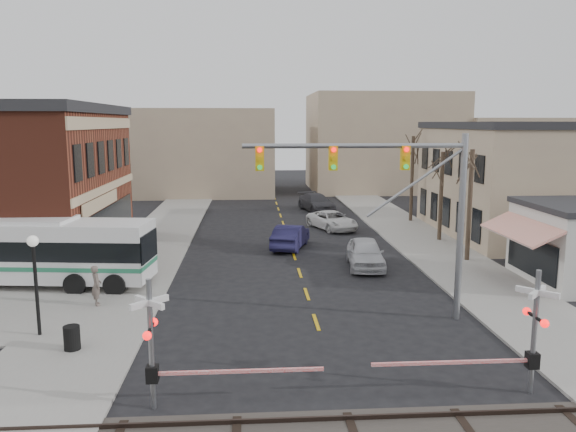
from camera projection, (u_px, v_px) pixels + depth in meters
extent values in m
plane|color=black|center=(322.00, 340.00, 21.99)|extent=(160.00, 160.00, 0.00)
cube|color=gray|center=(158.00, 239.00, 41.03)|extent=(5.00, 60.00, 0.12)
cube|color=gray|center=(413.00, 235.00, 42.30)|extent=(5.00, 60.00, 0.12)
cube|color=#2D231E|center=(349.00, 418.00, 15.98)|extent=(160.00, 0.08, 0.14)
cube|color=tan|center=(108.00, 187.00, 36.23)|extent=(0.10, 15.00, 0.50)
cube|color=tan|center=(104.00, 123.00, 35.56)|extent=(0.10, 15.00, 0.70)
cube|color=black|center=(110.00, 225.00, 36.64)|extent=(0.08, 13.00, 2.60)
cube|color=red|center=(519.00, 229.00, 29.13)|extent=(1.68, 6.00, 0.87)
cylinder|color=#382B21|center=(470.00, 205.00, 33.93)|extent=(0.28, 0.28, 6.75)
cylinder|color=#382B21|center=(441.00, 196.00, 39.89)|extent=(0.28, 0.28, 6.30)
cylinder|color=#382B21|center=(412.00, 179.00, 47.70)|extent=(0.28, 0.28, 7.20)
cube|color=silver|center=(22.00, 250.00, 28.99)|extent=(13.52, 4.41, 2.98)
cube|color=black|center=(22.00, 246.00, 28.95)|extent=(13.56, 4.46, 1.00)
cube|color=#287A55|center=(23.00, 262.00, 29.10)|extent=(13.56, 4.46, 0.22)
cylinder|color=black|center=(24.00, 276.00, 29.21)|extent=(1.44, 2.99, 1.11)
cylinder|color=gray|center=(461.00, 228.00, 23.78)|extent=(0.28, 0.28, 8.00)
cylinder|color=gray|center=(355.00, 146.00, 22.90)|extent=(9.21, 0.20, 0.20)
cube|color=gold|center=(405.00, 158.00, 23.12)|extent=(0.35, 0.30, 1.00)
cube|color=gold|center=(333.00, 158.00, 22.92)|extent=(0.35, 0.30, 1.00)
cube|color=gold|center=(260.00, 158.00, 22.72)|extent=(0.35, 0.30, 1.00)
cylinder|color=gray|center=(151.00, 345.00, 16.42)|extent=(0.16, 0.16, 4.00)
cube|color=silver|center=(149.00, 302.00, 16.21)|extent=(1.00, 1.00, 0.18)
cube|color=silver|center=(149.00, 302.00, 16.21)|extent=(1.00, 1.00, 0.18)
sphere|color=#FF0C0C|center=(147.00, 336.00, 15.80)|extent=(0.26, 0.26, 0.26)
sphere|color=#FF0C0C|center=(154.00, 322.00, 16.88)|extent=(0.26, 0.26, 0.26)
cube|color=black|center=(152.00, 374.00, 16.57)|extent=(0.35, 0.35, 0.50)
cube|color=#FF0C0C|center=(241.00, 371.00, 16.74)|extent=(5.00, 0.10, 0.10)
cylinder|color=gray|center=(534.00, 333.00, 17.38)|extent=(0.16, 0.16, 4.00)
cube|color=silver|center=(537.00, 292.00, 17.17)|extent=(1.00, 1.00, 0.18)
cube|color=silver|center=(537.00, 292.00, 17.17)|extent=(1.00, 1.00, 0.18)
sphere|color=#FF0C0C|center=(545.00, 324.00, 16.76)|extent=(0.26, 0.26, 0.26)
sphere|color=#FF0C0C|center=(527.00, 311.00, 17.84)|extent=(0.26, 0.26, 0.26)
cube|color=black|center=(532.00, 360.00, 17.53)|extent=(0.35, 0.35, 0.50)
cube|color=#FF0C0C|center=(451.00, 362.00, 17.36)|extent=(5.00, 0.10, 0.10)
cylinder|color=black|center=(36.00, 290.00, 21.97)|extent=(0.14, 0.14, 3.65)
sphere|color=silver|center=(33.00, 241.00, 21.64)|extent=(0.44, 0.44, 0.44)
cylinder|color=black|center=(72.00, 338.00, 20.74)|extent=(0.60, 0.60, 0.90)
imported|color=silver|center=(365.00, 253.00, 33.00)|extent=(2.49, 5.17, 1.70)
imported|color=#1D1A41|center=(291.00, 236.00, 38.06)|extent=(3.07, 5.23, 1.63)
imported|color=silver|center=(332.00, 220.00, 44.85)|extent=(4.11, 5.70, 1.44)
imported|color=#414045|center=(316.00, 202.00, 54.23)|extent=(3.65, 6.04, 1.64)
imported|color=#63564F|center=(96.00, 285.00, 25.74)|extent=(0.66, 0.80, 1.87)
imported|color=#34385C|center=(119.00, 267.00, 29.38)|extent=(0.98, 1.04, 1.70)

